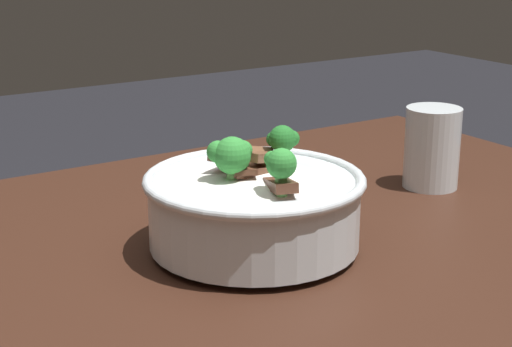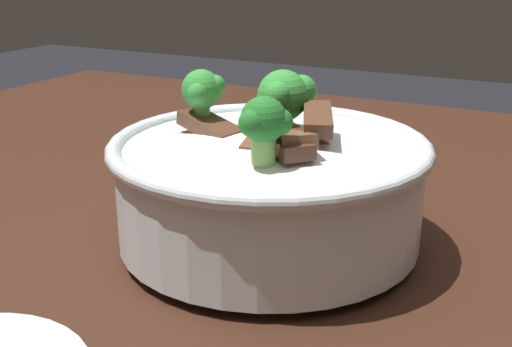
% 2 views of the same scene
% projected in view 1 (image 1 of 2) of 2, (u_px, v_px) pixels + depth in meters
% --- Properties ---
extents(rice_bowl, '(0.25, 0.25, 0.14)m').
position_uv_depth(rice_bowl, '(254.00, 202.00, 0.91)').
color(rice_bowl, silver).
rests_on(rice_bowl, dining_table).
extents(drinking_glass, '(0.08, 0.08, 0.11)m').
position_uv_depth(drinking_glass, '(432.00, 153.00, 1.13)').
color(drinking_glass, white).
rests_on(drinking_glass, dining_table).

